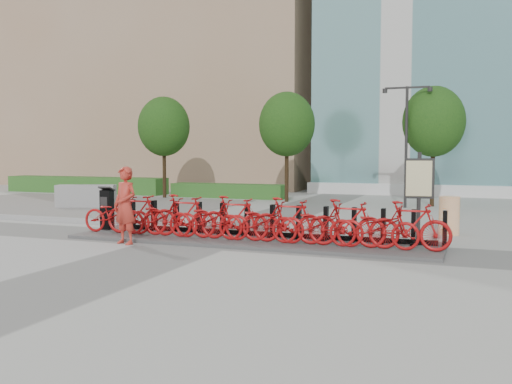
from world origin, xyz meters
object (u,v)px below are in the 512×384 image
(bike_0, at_px, (114,215))
(construction_barrel, at_px, (449,216))
(kiosk, at_px, (107,209))
(jersey_barrier, at_px, (86,196))
(worker_red, at_px, (125,205))
(map_sign, at_px, (419,182))

(bike_0, distance_m, construction_barrel, 9.31)
(kiosk, xyz_separation_m, construction_barrel, (9.26, 2.94, -0.14))
(bike_0, height_order, kiosk, kiosk)
(construction_barrel, xyz_separation_m, jersey_barrier, (-14.58, 3.02, -0.07))
(worker_red, distance_m, construction_barrel, 8.83)
(kiosk, bearing_deg, worker_red, -47.52)
(jersey_barrier, height_order, map_sign, map_sign)
(kiosk, height_order, jersey_barrier, kiosk)
(worker_red, distance_m, jersey_barrier, 10.40)
(kiosk, relative_size, map_sign, 0.54)
(worker_red, bearing_deg, map_sign, 41.25)
(kiosk, bearing_deg, map_sign, 7.04)
(construction_barrel, bearing_deg, bike_0, -158.02)
(bike_0, bearing_deg, map_sign, -74.55)
(bike_0, height_order, construction_barrel, bike_0)
(bike_0, distance_m, worker_red, 1.62)
(construction_barrel, relative_size, map_sign, 0.47)
(map_sign, bearing_deg, bike_0, -175.54)
(worker_red, bearing_deg, kiosk, 151.75)
(worker_red, relative_size, construction_barrel, 1.81)
(kiosk, relative_size, jersey_barrier, 0.52)
(bike_0, height_order, worker_red, worker_red)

